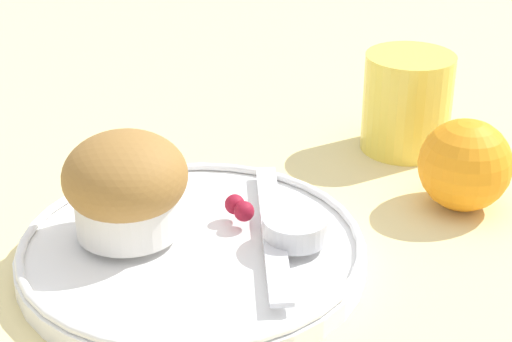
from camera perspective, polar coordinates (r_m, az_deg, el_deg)
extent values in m
plane|color=beige|center=(0.60, -2.75, -5.61)|extent=(3.00, 3.00, 0.00)
cylinder|color=white|center=(0.59, -4.09, -5.70)|extent=(0.24, 0.24, 0.01)
torus|color=white|center=(0.58, -4.12, -4.87)|extent=(0.23, 0.23, 0.01)
cylinder|color=silver|center=(0.59, -8.56, -2.48)|extent=(0.07, 0.07, 0.03)
ellipsoid|color=olive|center=(0.57, -8.72, -0.34)|extent=(0.08, 0.08, 0.06)
cylinder|color=silver|center=(0.58, 2.63, -3.84)|extent=(0.04, 0.04, 0.02)
cylinder|color=beige|center=(0.57, 2.64, -3.31)|extent=(0.04, 0.04, 0.00)
sphere|color=maroon|center=(0.61, -1.42, -2.24)|extent=(0.01, 0.01, 0.01)
sphere|color=maroon|center=(0.60, -0.71, -2.77)|extent=(0.01, 0.01, 0.01)
cube|color=silver|center=(0.59, 1.12, -3.83)|extent=(0.16, 0.11, 0.00)
sphere|color=orange|center=(0.66, 13.76, 0.40)|extent=(0.07, 0.07, 0.07)
cylinder|color=#EAD14C|center=(0.75, 10.05, 4.52)|extent=(0.08, 0.08, 0.09)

